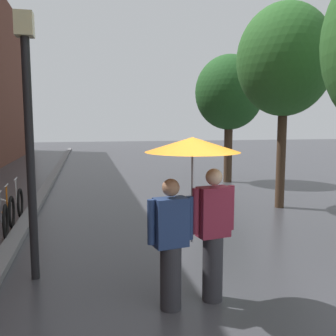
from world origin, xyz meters
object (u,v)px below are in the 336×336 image
at_px(street_tree_2, 229,93).
at_px(street_lamp_post, 29,126).
at_px(couple_under_umbrella, 193,194).
at_px(street_tree_1, 285,61).

bearing_deg(street_tree_2, street_lamp_post, -127.81).
height_order(couple_under_umbrella, street_lamp_post, street_lamp_post).
distance_m(street_tree_1, couple_under_umbrella, 6.43).
distance_m(street_tree_2, couple_under_umbrella, 9.97).
bearing_deg(street_tree_1, couple_under_umbrella, -129.01).
distance_m(street_tree_1, street_lamp_post, 6.90).
height_order(street_tree_1, couple_under_umbrella, street_tree_1).
bearing_deg(street_lamp_post, couple_under_umbrella, -31.08).
bearing_deg(couple_under_umbrella, street_lamp_post, 148.92).
relative_size(couple_under_umbrella, street_lamp_post, 0.56).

